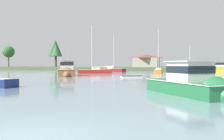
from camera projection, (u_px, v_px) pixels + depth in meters
ground_plane at (25, 137)px, 7.59m from camera, size 400.00×400.00×0.00m
far_shore_bank at (177, 68)px, 99.72m from camera, size 172.33×44.48×1.08m
cruiser_yellow at (217, 70)px, 68.05m from camera, size 10.88×5.11×5.72m
dinghy_black at (65, 71)px, 74.69m from camera, size 1.52×3.23×0.46m
sailboat_red at (95, 72)px, 61.14m from camera, size 8.13×5.65×11.86m
cruiser_wood at (67, 72)px, 47.16m from camera, size 6.41×9.50×5.61m
sailboat_orange at (158, 72)px, 64.11m from camera, size 2.14×7.00×11.40m
cruiser_green at (196, 88)px, 17.41m from camera, size 7.27×8.74×4.44m
sailboat_maroon at (112, 71)px, 74.34m from camera, size 8.49×4.59×11.42m
dinghy_white at (131, 77)px, 41.03m from camera, size 3.73×3.00×0.50m
mooring_buoy_orange at (177, 77)px, 42.40m from camera, size 0.46×0.46×0.51m
mooring_buoy_green at (204, 73)px, 59.61m from camera, size 0.44×0.44×0.49m
shore_tree_right_mid at (9, 52)px, 112.26m from camera, size 5.14×5.14×9.15m
shore_tree_inland_c at (55, 48)px, 114.64m from camera, size 5.98×5.98×12.04m
shore_tree_inland_a at (56, 51)px, 105.69m from camera, size 3.95×3.95×9.36m
cottage_eastern at (146, 60)px, 105.10m from camera, size 10.71×9.01×5.13m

